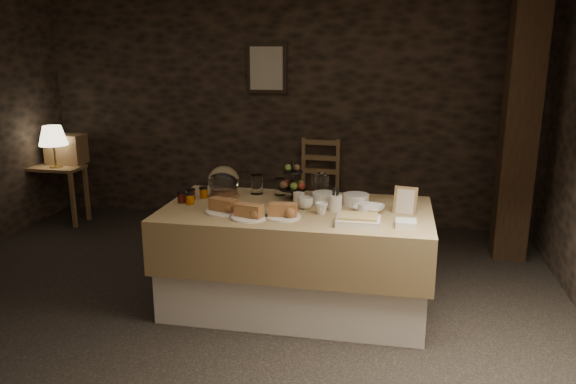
% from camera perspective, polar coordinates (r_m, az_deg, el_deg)
% --- Properties ---
extents(ground_plane, '(5.50, 5.00, 0.01)m').
position_cam_1_polar(ground_plane, '(4.45, -7.37, -12.18)').
color(ground_plane, black).
rests_on(ground_plane, ground).
extents(room_shell, '(5.52, 5.02, 2.60)m').
position_cam_1_polar(room_shell, '(3.99, -8.11, 8.24)').
color(room_shell, black).
rests_on(room_shell, ground).
extents(buffet_table, '(2.02, 1.08, 0.80)m').
position_cam_1_polar(buffet_table, '(4.37, 0.84, -5.94)').
color(buffet_table, white).
rests_on(buffet_table, ground_plane).
extents(console_table, '(0.62, 0.35, 0.66)m').
position_cam_1_polar(console_table, '(6.94, -22.51, 1.37)').
color(console_table, olive).
rests_on(console_table, ground_plane).
extents(table_lamp, '(0.31, 0.31, 0.47)m').
position_cam_1_polar(table_lamp, '(6.79, -22.79, 5.25)').
color(table_lamp, tan).
rests_on(table_lamp, console_table).
extents(wine_rack, '(0.42, 0.26, 0.34)m').
position_cam_1_polar(wine_rack, '(7.00, -21.61, 4.08)').
color(wine_rack, olive).
rests_on(wine_rack, console_table).
extents(chair, '(0.49, 0.47, 0.77)m').
position_cam_1_polar(chair, '(6.29, 3.01, 0.31)').
color(chair, olive).
rests_on(chair, ground_plane).
extents(timber_column, '(0.30, 0.30, 2.60)m').
position_cam_1_polar(timber_column, '(5.63, 22.50, 6.45)').
color(timber_column, black).
rests_on(timber_column, ground_plane).
extents(framed_picture, '(0.45, 0.04, 0.55)m').
position_cam_1_polar(framed_picture, '(6.39, -2.18, 12.45)').
color(framed_picture, black).
rests_on(framed_picture, room_shell).
extents(plate_stack_a, '(0.19, 0.19, 0.10)m').
position_cam_1_polar(plate_stack_a, '(4.34, 3.71, -0.70)').
color(plate_stack_a, white).
rests_on(plate_stack_a, buffet_table).
extents(plate_stack_b, '(0.20, 0.20, 0.08)m').
position_cam_1_polar(plate_stack_b, '(4.37, 6.92, -0.75)').
color(plate_stack_b, white).
rests_on(plate_stack_b, buffet_table).
extents(cutlery_holder, '(0.10, 0.10, 0.12)m').
position_cam_1_polar(cutlery_holder, '(4.19, 4.83, -1.12)').
color(cutlery_holder, white).
rests_on(cutlery_holder, buffet_table).
extents(cup_a, '(0.15, 0.15, 0.09)m').
position_cam_1_polar(cup_a, '(4.24, 1.78, -1.11)').
color(cup_a, white).
rests_on(cup_a, buffet_table).
extents(cup_b, '(0.12, 0.12, 0.09)m').
position_cam_1_polar(cup_b, '(4.11, 3.41, -1.67)').
color(cup_b, white).
rests_on(cup_b, buffet_table).
extents(mug_c, '(0.09, 0.09, 0.09)m').
position_cam_1_polar(mug_c, '(4.34, 1.11, -0.68)').
color(mug_c, white).
rests_on(mug_c, buffet_table).
extents(mug_d, '(0.08, 0.08, 0.09)m').
position_cam_1_polar(mug_d, '(4.10, 7.67, -1.80)').
color(mug_d, white).
rests_on(mug_d, buffet_table).
extents(bowl, '(0.26, 0.26, 0.06)m').
position_cam_1_polar(bowl, '(4.18, 8.20, -1.74)').
color(bowl, white).
rests_on(bowl, buffet_table).
extents(cake_dome, '(0.26, 0.26, 0.26)m').
position_cam_1_polar(cake_dome, '(4.62, -6.54, 0.90)').
color(cake_dome, olive).
rests_on(cake_dome, buffet_table).
extents(fruit_stand, '(0.22, 0.22, 0.32)m').
position_cam_1_polar(fruit_stand, '(4.48, 0.52, 0.83)').
color(fruit_stand, black).
rests_on(fruit_stand, buffet_table).
extents(bread_platter_left, '(0.26, 0.26, 0.11)m').
position_cam_1_polar(bread_platter_left, '(4.17, -6.63, -1.53)').
color(bread_platter_left, white).
rests_on(bread_platter_left, buffet_table).
extents(bread_platter_center, '(0.26, 0.26, 0.11)m').
position_cam_1_polar(bread_platter_center, '(4.01, -3.98, -2.14)').
color(bread_platter_center, white).
rests_on(bread_platter_center, buffet_table).
extents(bread_platter_right, '(0.26, 0.26, 0.11)m').
position_cam_1_polar(bread_platter_right, '(4.02, -0.51, -2.06)').
color(bread_platter_right, white).
rests_on(bread_platter_right, buffet_table).
extents(jam_jars, '(0.18, 0.26, 0.07)m').
position_cam_1_polar(jam_jars, '(4.51, -9.75, -0.44)').
color(jam_jars, '#5A170F').
rests_on(jam_jars, buffet_table).
extents(tart_dish, '(0.30, 0.22, 0.07)m').
position_cam_1_polar(tart_dish, '(3.89, 7.15, -2.85)').
color(tart_dish, white).
rests_on(tart_dish, buffet_table).
extents(square_dish, '(0.14, 0.14, 0.04)m').
position_cam_1_polar(square_dish, '(3.91, 11.89, -3.15)').
color(square_dish, white).
rests_on(square_dish, buffet_table).
extents(menu_frame, '(0.18, 0.11, 0.22)m').
position_cam_1_polar(menu_frame, '(4.20, 11.82, -0.95)').
color(menu_frame, olive).
rests_on(menu_frame, buffet_table).
extents(storage_jar_a, '(0.10, 0.10, 0.16)m').
position_cam_1_polar(storage_jar_a, '(4.66, -3.18, 0.79)').
color(storage_jar_a, white).
rests_on(storage_jar_a, buffet_table).
extents(storage_jar_b, '(0.09, 0.09, 0.14)m').
position_cam_1_polar(storage_jar_b, '(4.62, -0.85, 0.54)').
color(storage_jar_b, white).
rests_on(storage_jar_b, buffet_table).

